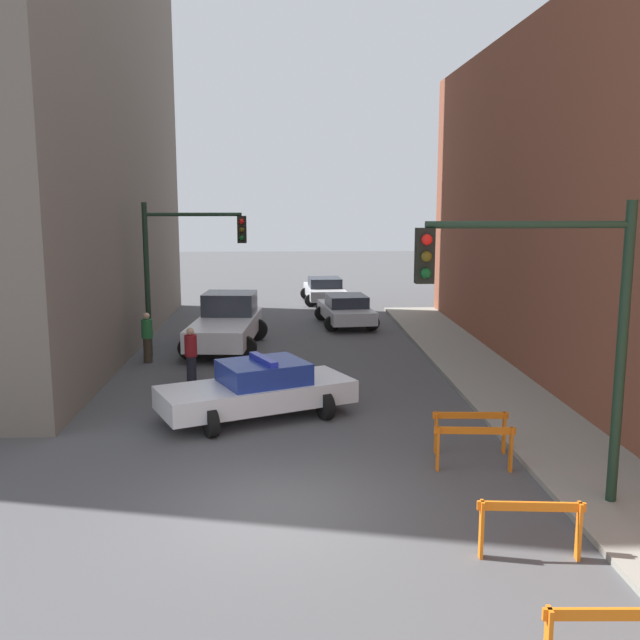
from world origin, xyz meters
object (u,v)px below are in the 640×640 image
(barrier_corner, at_px, (470,425))
(traffic_light_near, at_px, (556,309))
(police_car, at_px, (258,389))
(parked_car_mid, at_px, (324,290))
(barrier_front, at_px, (614,632))
(pedestrian_crossing, at_px, (191,355))
(parked_car_near, at_px, (346,310))
(traffic_light_far, at_px, (179,257))
(pedestrian_corner, at_px, (147,337))
(barrier_mid, at_px, (531,520))
(barrier_back, at_px, (474,441))
(white_truck, at_px, (227,323))

(barrier_corner, bearing_deg, traffic_light_near, -77.32)
(traffic_light_near, height_order, police_car, traffic_light_near)
(parked_car_mid, relative_size, barrier_front, 2.75)
(pedestrian_crossing, bearing_deg, police_car, -68.46)
(parked_car_near, bearing_deg, barrier_front, -93.32)
(traffic_light_far, distance_m, police_car, 8.08)
(parked_car_near, xyz_separation_m, pedestrian_corner, (-7.09, -6.58, 0.19))
(barrier_mid, relative_size, barrier_corner, 1.00)
(barrier_corner, bearing_deg, pedestrian_corner, 133.58)
(parked_car_near, xyz_separation_m, parked_car_mid, (-0.54, 6.60, 0.00))
(barrier_back, relative_size, barrier_corner, 1.00)
(pedestrian_crossing, distance_m, barrier_mid, 12.31)
(traffic_light_near, distance_m, pedestrian_corner, 14.93)
(barrier_corner, bearing_deg, parked_car_mid, 94.83)
(traffic_light_far, xyz_separation_m, barrier_front, (7.13, -17.01, -2.78))
(traffic_light_far, xyz_separation_m, pedestrian_corner, (-0.99, -0.93, -2.54))
(white_truck, height_order, barrier_front, white_truck)
(barrier_front, bearing_deg, pedestrian_crossing, 115.48)
(police_car, xyz_separation_m, barrier_mid, (4.30, -7.16, -0.11))
(barrier_corner, bearing_deg, barrier_front, -92.23)
(parked_car_mid, bearing_deg, parked_car_near, -88.51)
(pedestrian_crossing, relative_size, barrier_back, 1.04)
(parked_car_near, bearing_deg, barrier_mid, -92.88)
(traffic_light_far, height_order, barrier_back, traffic_light_far)
(traffic_light_far, bearing_deg, white_truck, 42.77)
(white_truck, bearing_deg, traffic_light_near, -59.64)
(traffic_light_near, bearing_deg, barrier_front, -101.38)
(traffic_light_near, height_order, traffic_light_far, traffic_light_near)
(barrier_front, distance_m, barrier_mid, 2.78)
(white_truck, relative_size, barrier_mid, 3.47)
(pedestrian_crossing, bearing_deg, parked_car_near, 50.42)
(pedestrian_crossing, distance_m, barrier_corner, 8.98)
(pedestrian_corner, bearing_deg, barrier_back, 134.40)
(white_truck, height_order, barrier_mid, white_truck)
(white_truck, xyz_separation_m, barrier_mid, (5.74, -15.54, -0.29))
(police_car, distance_m, white_truck, 8.50)
(barrier_front, bearing_deg, white_truck, 107.33)
(parked_car_mid, bearing_deg, white_truck, -113.94)
(police_car, bearing_deg, white_truck, -14.38)
(white_truck, height_order, parked_car_near, white_truck)
(pedestrian_crossing, bearing_deg, traffic_light_far, 92.00)
(barrier_back, xyz_separation_m, barrier_corner, (0.17, 0.99, 0.00))
(parked_car_mid, distance_m, pedestrian_corner, 14.71)
(pedestrian_corner, distance_m, barrier_back, 12.81)
(pedestrian_corner, bearing_deg, barrier_mid, 125.90)
(traffic_light_near, relative_size, parked_car_mid, 1.18)
(traffic_light_near, relative_size, barrier_corner, 3.25)
(parked_car_near, distance_m, pedestrian_crossing, 10.76)
(pedestrian_crossing, bearing_deg, white_truck, 72.88)
(barrier_corner, bearing_deg, barrier_back, -99.88)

